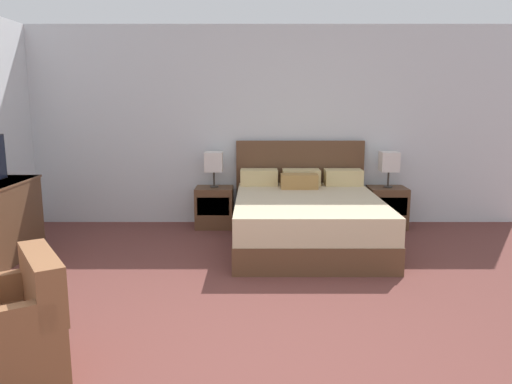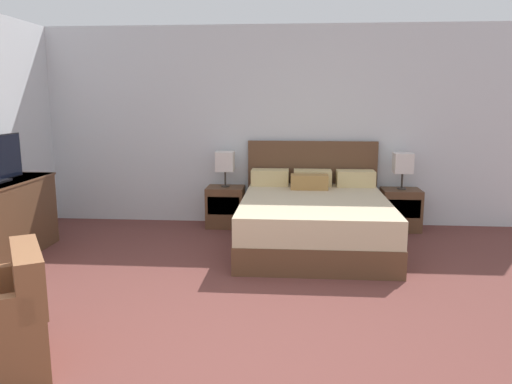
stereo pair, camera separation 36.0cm
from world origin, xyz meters
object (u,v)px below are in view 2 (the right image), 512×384
at_px(nightstand_right, 400,210).
at_px(table_lamp_left, 225,162).
at_px(nightstand_left, 226,207).
at_px(dresser, 2,219).
at_px(bed, 314,219).
at_px(table_lamp_right, 403,164).

bearing_deg(nightstand_right, table_lamp_left, 179.96).
distance_m(nightstand_left, nightstand_right, 2.27).
bearing_deg(dresser, table_lamp_left, 35.47).
bearing_deg(bed, table_lamp_left, 145.50).
bearing_deg(nightstand_left, nightstand_right, 0.00).
height_order(table_lamp_left, dresser, table_lamp_left).
xyz_separation_m(table_lamp_right, dresser, (-4.41, -1.53, -0.44)).
xyz_separation_m(bed, nightstand_left, (-1.13, 0.78, -0.05)).
xyz_separation_m(nightstand_left, dresser, (-2.14, -1.53, 0.16)).
height_order(nightstand_right, table_lamp_right, table_lamp_right).
bearing_deg(table_lamp_right, dresser, -160.89).
relative_size(nightstand_right, table_lamp_right, 1.14).
relative_size(bed, nightstand_left, 4.01).
distance_m(table_lamp_right, dresser, 4.69).
xyz_separation_m(bed, nightstand_right, (1.13, 0.78, -0.05)).
height_order(nightstand_left, table_lamp_left, table_lamp_left).
bearing_deg(dresser, bed, 12.88).
bearing_deg(nightstand_right, bed, -145.57).
xyz_separation_m(nightstand_right, table_lamp_left, (-2.27, 0.00, 0.60)).
distance_m(table_lamp_left, table_lamp_right, 2.27).
bearing_deg(nightstand_right, nightstand_left, 180.00).
height_order(bed, dresser, bed).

